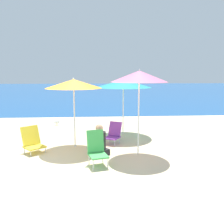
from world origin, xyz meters
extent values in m
plane|color=beige|center=(0.00, 0.00, 0.00)|extent=(60.00, 60.00, 0.00)
cube|color=#1E5699|center=(0.00, 25.86, 0.00)|extent=(60.00, 40.00, 0.01)
cylinder|color=white|center=(0.64, 0.79, 0.87)|extent=(0.04, 0.04, 1.74)
cone|color=orange|center=(0.64, 0.79, 1.87)|extent=(1.64, 1.64, 0.26)
sphere|color=white|center=(0.64, 0.79, 2.02)|extent=(0.04, 0.04, 0.04)
cylinder|color=white|center=(2.40, 0.01, 0.97)|extent=(0.04, 0.04, 1.94)
cone|color=pink|center=(2.40, 0.01, 2.09)|extent=(1.50, 1.50, 0.30)
sphere|color=white|center=(2.40, 0.01, 2.26)|extent=(0.04, 0.04, 0.04)
cylinder|color=white|center=(2.24, 2.20, 0.84)|extent=(0.04, 0.04, 1.68)
cone|color=teal|center=(2.24, 2.20, 1.81)|extent=(1.96, 1.96, 0.27)
sphere|color=white|center=(2.24, 2.20, 1.96)|extent=(0.04, 0.04, 0.04)
cylinder|color=silver|center=(1.52, 0.88, 0.09)|extent=(0.02, 0.02, 0.19)
cylinder|color=silver|center=(1.82, 0.72, 0.09)|extent=(0.02, 0.02, 0.19)
cylinder|color=silver|center=(1.70, 1.21, 0.09)|extent=(0.02, 0.02, 0.19)
cylinder|color=silver|center=(2.00, 1.04, 0.09)|extent=(0.02, 0.02, 0.19)
cube|color=purple|center=(1.76, 0.96, 0.21)|extent=(0.56, 0.57, 0.04)
cube|color=purple|center=(1.86, 1.15, 0.45)|extent=(0.44, 0.36, 0.43)
cylinder|color=silver|center=(1.18, -1.09, 0.12)|extent=(0.02, 0.02, 0.24)
cylinder|color=silver|center=(1.52, -1.00, 0.12)|extent=(0.02, 0.02, 0.24)
cylinder|color=silver|center=(1.08, -0.70, 0.12)|extent=(0.02, 0.02, 0.24)
cylinder|color=silver|center=(1.42, -0.61, 0.12)|extent=(0.02, 0.02, 0.24)
cube|color=#47B756|center=(1.30, -0.85, 0.26)|extent=(0.52, 0.56, 0.04)
cube|color=#47B756|center=(1.24, -0.62, 0.55)|extent=(0.43, 0.23, 0.54)
cylinder|color=silver|center=(-0.46, -0.03, 0.08)|extent=(0.02, 0.02, 0.15)
cylinder|color=silver|center=(-0.13, 0.23, 0.08)|extent=(0.02, 0.02, 0.15)
cylinder|color=silver|center=(-0.71, 0.27, 0.08)|extent=(0.02, 0.02, 0.15)
cylinder|color=silver|center=(-0.38, 0.53, 0.08)|extent=(0.02, 0.02, 0.15)
cube|color=yellow|center=(-0.42, 0.25, 0.17)|extent=(0.67, 0.67, 0.04)
cube|color=yellow|center=(-0.56, 0.43, 0.46)|extent=(0.52, 0.47, 0.52)
cube|color=#262628|center=(1.35, 0.01, 0.08)|extent=(0.57, 0.59, 0.16)
cylinder|color=#262628|center=(1.35, 0.01, 0.39)|extent=(0.35, 0.35, 0.47)
sphere|color=tan|center=(1.35, 0.01, 0.73)|extent=(0.20, 0.20, 0.20)
cylinder|color=silver|center=(-0.84, 2.04, 0.07)|extent=(0.08, 0.08, 0.14)
cylinder|color=silver|center=(-0.84, 2.04, 0.17)|extent=(0.03, 0.03, 0.05)
cylinder|color=black|center=(-0.84, 2.04, 0.20)|extent=(0.04, 0.04, 0.02)
cylinder|color=gold|center=(-0.40, 3.96, 0.04)|extent=(0.01, 0.01, 0.07)
cylinder|color=gold|center=(-0.35, 3.96, 0.04)|extent=(0.01, 0.01, 0.07)
ellipsoid|color=white|center=(-0.37, 3.96, 0.14)|extent=(0.26, 0.11, 0.13)
sphere|color=white|center=(-0.27, 3.96, 0.19)|extent=(0.07, 0.07, 0.07)
camera|label=1|loc=(1.23, -6.48, 2.17)|focal=40.00mm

